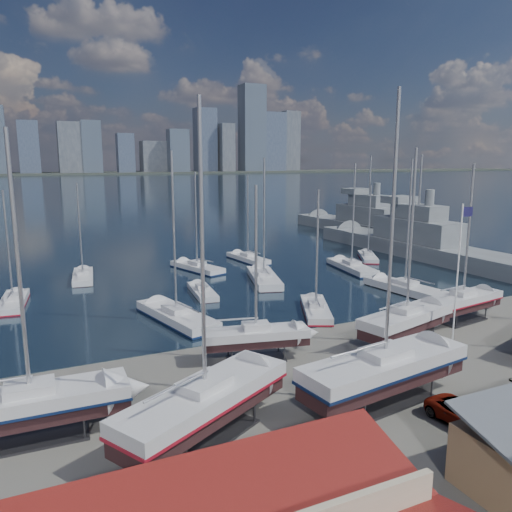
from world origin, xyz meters
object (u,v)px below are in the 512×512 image
sailboat_cradle_0 (31,405)px  car_a (343,450)px  naval_ship_east (416,245)px  flagpole (458,272)px  naval_ship_west (368,227)px

sailboat_cradle_0 → car_a: size_ratio=4.08×
sailboat_cradle_0 → naval_ship_east: (58.44, 33.77, -0.46)m
naval_ship_east → car_a: (-43.94, -42.86, -0.95)m
sailboat_cradle_0 → flagpole: size_ratio=1.39×
naval_ship_east → flagpole: (-28.54, -35.29, 5.42)m
sailboat_cradle_0 → naval_ship_west: sailboat_cradle_0 is taller
sailboat_cradle_0 → naval_ship_east: sailboat_cradle_0 is taller
naval_ship_east → sailboat_cradle_0: bearing=118.1°
naval_ship_east → car_a: naval_ship_east is taller
car_a → flagpole: flagpole is taller
naval_ship_east → car_a: size_ratio=10.46×
flagpole → naval_ship_east: bearing=51.0°
sailboat_cradle_0 → naval_ship_east: 67.49m
naval_ship_east → naval_ship_west: 24.06m
naval_ship_west → car_a: 83.52m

